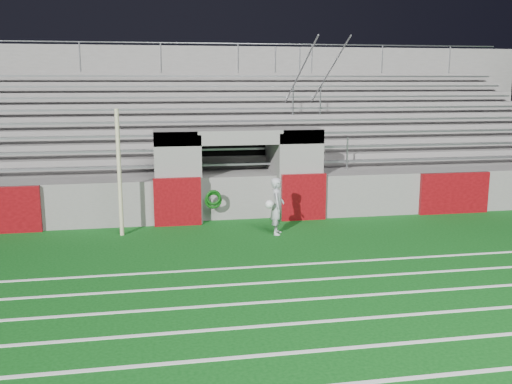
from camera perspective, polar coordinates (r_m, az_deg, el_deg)
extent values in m
plane|color=#0C4812|center=(13.42, 0.54, -6.10)|extent=(90.00, 90.00, 0.00)
cylinder|color=beige|center=(15.00, -13.51, 1.84)|extent=(0.11, 0.11, 3.28)
cube|color=white|center=(8.90, 6.82, -15.42)|extent=(28.00, 0.09, 0.01)
cube|color=white|center=(9.77, 5.06, -12.88)|extent=(28.00, 0.09, 0.01)
cube|color=white|center=(10.66, 3.62, -10.75)|extent=(28.00, 0.09, 0.01)
cube|color=white|center=(11.57, 2.42, -8.95)|extent=(28.00, 0.09, 0.01)
cube|color=white|center=(12.49, 1.41, -7.41)|extent=(28.00, 0.09, 0.01)
cube|color=slate|center=(19.03, 22.01, 0.16)|extent=(10.60, 0.35, 1.25)
cube|color=slate|center=(16.33, -8.00, 1.58)|extent=(1.20, 1.00, 2.60)
cube|color=slate|center=(16.85, 4.33, 1.95)|extent=(1.20, 1.00, 2.60)
cube|color=black|center=(18.16, -2.54, 2.47)|extent=(2.60, 0.20, 2.50)
cube|color=slate|center=(16.96, -5.89, 1.81)|extent=(0.10, 2.20, 2.50)
cube|color=slate|center=(17.29, 1.74, 2.04)|extent=(0.10, 2.20, 2.50)
cube|color=slate|center=(16.35, -1.76, 5.58)|extent=(4.80, 1.00, 0.40)
cube|color=slate|center=(20.29, -3.37, 3.09)|extent=(26.00, 8.00, 0.20)
cube|color=slate|center=(20.38, -3.35, 1.35)|extent=(26.00, 8.00, 1.05)
cube|color=#59070C|center=(15.90, -7.86, -0.97)|extent=(1.30, 0.15, 1.35)
cube|color=#59070C|center=(16.44, 4.78, -0.51)|extent=(1.30, 0.15, 1.35)
cube|color=#59070C|center=(18.23, 19.20, -0.10)|extent=(2.20, 0.15, 1.25)
cube|color=gray|center=(17.37, -2.20, 2.81)|extent=(23.00, 0.28, 0.06)
cube|color=slate|center=(18.21, -2.58, 3.10)|extent=(24.00, 0.75, 0.38)
cube|color=gray|center=(18.06, -2.55, 4.34)|extent=(23.00, 0.28, 0.06)
cube|color=slate|center=(18.92, -2.89, 3.98)|extent=(24.00, 0.75, 0.76)
cube|color=gray|center=(18.76, -2.87, 5.76)|extent=(23.00, 0.28, 0.06)
cube|color=slate|center=(19.64, -3.18, 4.79)|extent=(24.00, 0.75, 1.14)
cube|color=gray|center=(19.47, -3.17, 7.07)|extent=(23.00, 0.28, 0.06)
cube|color=slate|center=(20.36, -3.45, 5.55)|extent=(24.00, 0.75, 1.52)
cube|color=gray|center=(20.19, -3.45, 8.29)|extent=(23.00, 0.28, 0.06)
cube|color=slate|center=(21.08, -3.71, 6.26)|extent=(24.00, 0.75, 1.90)
cube|color=gray|center=(20.92, -3.71, 9.43)|extent=(23.00, 0.28, 0.06)
cube|color=slate|center=(21.81, -3.94, 6.91)|extent=(24.00, 0.75, 2.28)
cube|color=gray|center=(21.66, -3.96, 10.49)|extent=(23.00, 0.28, 0.06)
cube|color=slate|center=(22.54, -4.16, 7.53)|extent=(24.00, 0.75, 2.66)
cube|color=gray|center=(22.40, -4.19, 11.47)|extent=(23.00, 0.28, 0.06)
cube|color=slate|center=(23.21, -4.35, 7.79)|extent=(26.00, 0.60, 5.29)
cylinder|color=#A5A8AD|center=(17.59, 6.03, 3.79)|extent=(0.05, 0.05, 1.00)
cylinder|color=#A5A8AD|center=(20.36, 3.73, 9.10)|extent=(0.05, 0.05, 1.00)
cylinder|color=#A5A8AD|center=(23.29, 1.94, 13.11)|extent=(0.05, 0.05, 1.00)
cylinder|color=#A5A8AD|center=(20.35, 3.74, 10.51)|extent=(0.05, 6.02, 3.08)
cylinder|color=#A5A8AD|center=(17.90, 9.11, 3.83)|extent=(0.05, 0.05, 1.00)
cylinder|color=#A5A8AD|center=(20.62, 6.46, 9.08)|extent=(0.05, 0.05, 1.00)
cylinder|color=#A5A8AD|center=(23.52, 4.39, 13.06)|extent=(0.05, 0.05, 1.00)
cylinder|color=#A5A8AD|center=(20.61, 6.49, 10.47)|extent=(0.05, 6.02, 3.08)
cylinder|color=#A5A8AD|center=(22.91, -17.21, 12.79)|extent=(0.05, 0.05, 1.10)
cylinder|color=#A5A8AD|center=(22.77, -9.50, 13.14)|extent=(0.05, 0.05, 1.10)
cylinder|color=#A5A8AD|center=(23.02, -1.81, 13.25)|extent=(0.05, 0.05, 1.10)
cylinder|color=#A5A8AD|center=(23.65, 5.60, 13.15)|extent=(0.05, 0.05, 1.10)
cylinder|color=#A5A8AD|center=(24.63, 12.50, 12.86)|extent=(0.05, 0.05, 1.10)
cylinder|color=#A5A8AD|center=(25.93, 18.77, 12.44)|extent=(0.05, 0.05, 1.10)
cylinder|color=#A5A8AD|center=(22.92, -4.37, 14.62)|extent=(24.00, 0.05, 0.05)
imported|color=#A9ADB3|center=(14.86, 2.15, -1.43)|extent=(0.49, 0.62, 1.50)
sphere|color=white|center=(14.58, 1.35, -1.23)|extent=(0.22, 0.22, 0.22)
torus|color=#0D430D|center=(15.97, -4.30, -0.83)|extent=(0.49, 0.09, 0.49)
torus|color=#0C3E0D|center=(15.90, -4.28, -0.56)|extent=(0.44, 0.08, 0.44)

